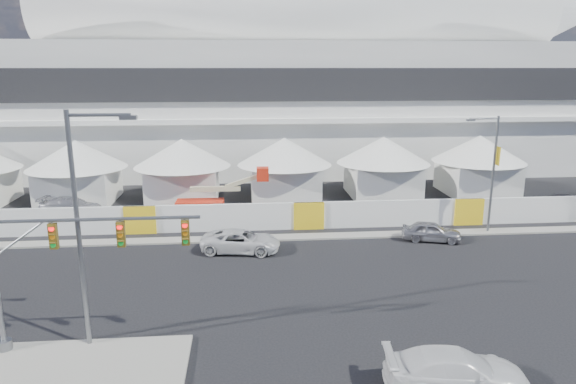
{
  "coord_description": "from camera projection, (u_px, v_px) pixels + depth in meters",
  "views": [
    {
      "loc": [
        1.39,
        -21.03,
        11.53
      ],
      "look_at": [
        4.1,
        10.0,
        3.9
      ],
      "focal_mm": 32.0,
      "sensor_mm": 36.0,
      "label": 1
    }
  ],
  "objects": [
    {
      "name": "sedan_silver",
      "position": [
        431.0,
        231.0,
        34.75
      ],
      "size": [
        2.54,
        4.18,
        1.33
      ],
      "primitive_type": "imported",
      "rotation": [
        0.0,
        0.0,
        1.31
      ],
      "color": "#A6A6AA",
      "rests_on": "ground"
    },
    {
      "name": "lot_car_c",
      "position": [
        71.0,
        206.0,
        40.78
      ],
      "size": [
        2.91,
        5.27,
        1.44
      ],
      "primitive_type": "imported",
      "rotation": [
        0.0,
        0.0,
        1.38
      ],
      "color": "silver",
      "rests_on": "ground"
    },
    {
      "name": "traffic_mast",
      "position": [
        45.0,
        267.0,
        20.57
      ],
      "size": [
        8.55,
        0.61,
        6.28
      ],
      "color": "gray",
      "rests_on": "median_island"
    },
    {
      "name": "streetlight_median",
      "position": [
        83.0,
        215.0,
        20.41
      ],
      "size": [
        2.71,
        0.27,
        9.81
      ],
      "color": "slate",
      "rests_on": "median_island"
    },
    {
      "name": "median_island",
      "position": [
        54.0,
        375.0,
        19.55
      ],
      "size": [
        10.0,
        5.0,
        0.15
      ],
      "primitive_type": "cube",
      "color": "gray",
      "rests_on": "ground"
    },
    {
      "name": "hoarding_fence",
      "position": [
        309.0,
        215.0,
        37.28
      ],
      "size": [
        70.0,
        0.25,
        2.0
      ],
      "primitive_type": "cube",
      "color": "white",
      "rests_on": "ground"
    },
    {
      "name": "stadium",
      "position": [
        303.0,
        84.0,
        61.62
      ],
      "size": [
        80.0,
        24.8,
        21.98
      ],
      "color": "silver",
      "rests_on": "ground"
    },
    {
      "name": "ground",
      "position": [
        216.0,
        331.0,
        22.98
      ],
      "size": [
        160.0,
        160.0,
        0.0
      ],
      "primitive_type": "plane",
      "color": "black",
      "rests_on": "ground"
    },
    {
      "name": "boom_lift",
      "position": [
        209.0,
        202.0,
        40.93
      ],
      "size": [
        7.41,
        1.76,
        3.77
      ],
      "rotation": [
        0.0,
        0.0,
        -0.02
      ],
      "color": "red",
      "rests_on": "ground"
    },
    {
      "name": "lot_car_b",
      "position": [
        568.0,
        200.0,
        43.0
      ],
      "size": [
        2.03,
        3.87,
        1.25
      ],
      "primitive_type": "imported",
      "rotation": [
        0.0,
        0.0,
        1.42
      ],
      "color": "black",
      "rests_on": "ground"
    },
    {
      "name": "far_curb",
      "position": [
        506.0,
        231.0,
        36.75
      ],
      "size": [
        80.0,
        1.2,
        0.12
      ],
      "primitive_type": "cube",
      "color": "gray",
      "rests_on": "ground"
    },
    {
      "name": "tent_row",
      "position": [
        234.0,
        164.0,
        45.49
      ],
      "size": [
        53.4,
        8.4,
        5.4
      ],
      "color": "white",
      "rests_on": "ground"
    },
    {
      "name": "streetlight_curb",
      "position": [
        491.0,
        166.0,
        35.48
      ],
      "size": [
        2.46,
        0.55,
        8.3
      ],
      "color": "slate",
      "rests_on": "ground"
    },
    {
      "name": "pickup_near",
      "position": [
        456.0,
        371.0,
        18.66
      ],
      "size": [
        2.62,
        5.39,
        1.51
      ],
      "primitive_type": "imported",
      "rotation": [
        0.0,
        0.0,
        1.47
      ],
      "color": "white",
      "rests_on": "ground"
    },
    {
      "name": "pickup_curb",
      "position": [
        241.0,
        241.0,
        32.71
      ],
      "size": [
        3.09,
        5.33,
        1.4
      ],
      "primitive_type": "imported",
      "rotation": [
        0.0,
        0.0,
        1.41
      ],
      "color": "silver",
      "rests_on": "ground"
    }
  ]
}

